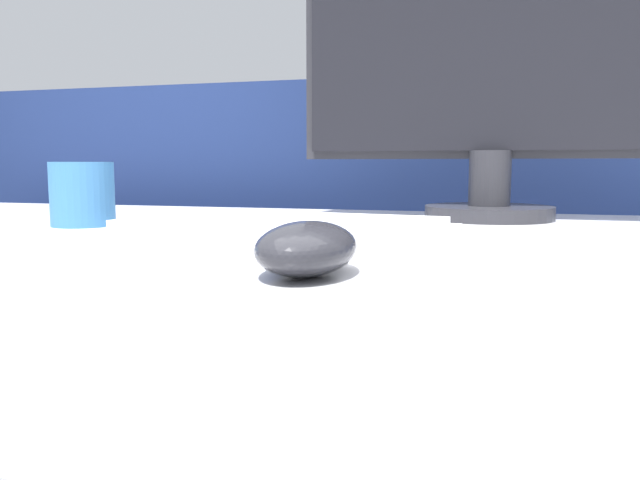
{
  "coord_description": "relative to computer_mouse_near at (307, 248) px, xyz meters",
  "views": [
    {
      "loc": [
        0.15,
        -0.61,
        0.83
      ],
      "look_at": [
        0.02,
        -0.14,
        0.77
      ],
      "focal_mm": 35.0,
      "sensor_mm": 36.0,
      "label": 1
    }
  ],
  "objects": [
    {
      "name": "partition_panel",
      "position": [
        -0.02,
        0.8,
        -0.27
      ],
      "size": [
        5.0,
        0.03,
        1.0
      ],
      "color": "navy",
      "rests_on": "ground_plane"
    },
    {
      "name": "computer_mouse_near",
      "position": [
        0.0,
        0.0,
        0.0
      ],
      "size": [
        0.07,
        0.12,
        0.04
      ],
      "rotation": [
        0.0,
        0.0,
        0.02
      ],
      "color": "#232328",
      "rests_on": "desk"
    },
    {
      "name": "keyboard",
      "position": [
        -0.11,
        0.23,
        -0.01
      ],
      "size": [
        0.4,
        0.18,
        0.02
      ],
      "rotation": [
        0.0,
        0.0,
        -0.13
      ],
      "color": "silver",
      "rests_on": "desk"
    },
    {
      "name": "monitor",
      "position": [
        0.12,
        0.53,
        0.24
      ],
      "size": [
        0.57,
        0.19,
        0.48
      ],
      "color": "#28282D",
      "rests_on": "desk"
    },
    {
      "name": "mug",
      "position": [
        -0.4,
        0.27,
        0.02
      ],
      "size": [
        0.08,
        0.08,
        0.08
      ],
      "color": "teal",
      "rests_on": "desk"
    }
  ]
}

